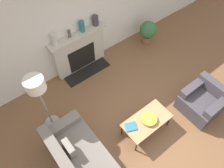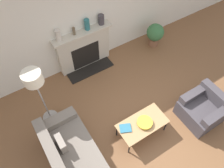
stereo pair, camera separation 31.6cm
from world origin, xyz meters
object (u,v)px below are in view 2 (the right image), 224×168
Objects in this scene: book at (125,128)px; mantel_vase_center_left at (74,31)px; armchair_near at (203,109)px; fireplace at (84,50)px; mantel_vase_left at (58,35)px; floor_lamp at (35,83)px; mantel_vase_right at (101,20)px; potted_plant at (155,34)px; coffee_table at (142,124)px; mantel_vase_center_right at (87,25)px; bowl at (145,122)px.

book is 2.52m from mantel_vase_center_left.
armchair_near reaches higher than book.
fireplace is 0.92m from mantel_vase_left.
mantel_vase_right is (2.06, 1.07, -0.06)m from floor_lamp.
potted_plant is (2.41, 2.01, -0.03)m from book.
coffee_table is at bearing -84.47° from mantel_vase_center_left.
mantel_vase_left is at bearing -144.74° from armchair_near.
armchair_near is 2.58m from potted_plant.
armchair_near is at bearing 9.32° from book.
mantel_vase_center_left is at bearing 0.00° from mantel_vase_left.
coffee_table is 2.93m from potted_plant.
floor_lamp is 6.32× the size of mantel_vase_right.
mantel_vase_center_right is at bearing 87.43° from coffee_table.
fireplace is at bearing -4.53° from mantel_vase_center_left.
mantel_vase_center_left reaches higher than potted_plant.
mantel_vase_right is (0.39, 0.00, -0.01)m from mantel_vase_center_right.
coffee_table is 4.16× the size of mantel_vase_right.
book is 1.16× the size of mantel_vase_right.
book is 1.99m from floor_lamp.
potted_plant is at bearing 46.68° from bowl.
mantel_vase_left is (-0.63, 2.49, 0.87)m from coffee_table.
mantel_vase_center_right is 2.14m from potted_plant.
floor_lamp reaches higher than mantel_vase_center_left.
floor_lamp reaches higher than potted_plant.
fireplace is at bearing 91.35° from coffee_table.
mantel_vase_left reaches higher than potted_plant.
armchair_near is at bearing -15.54° from coffee_table.
mantel_vase_left is (-0.66, 2.51, 0.80)m from bowl.
mantel_vase_right is (0.56, 0.01, 0.70)m from fireplace.
potted_plant is (2.10, -0.37, -0.14)m from fireplace.
coffee_table is at bearing -92.57° from mantel_vase_center_right.
coffee_table is at bearing -134.11° from potted_plant.
bowl reaches higher than book.
bowl is 0.46× the size of potted_plant.
mantel_vase_left is 0.39m from mantel_vase_center_left.
fireplace is at bearing 35.04° from floor_lamp.
coffee_table is 3.72× the size of mantel_vase_left.
bowl is 1.12× the size of book.
mantel_vase_center_right is (0.17, 0.01, 0.72)m from fireplace.
mantel_vase_center_right is at bearing 32.56° from floor_lamp.
mantel_vase_right is at bearing 27.36° from floor_lamp.
floor_lamp is at bearing -169.34° from potted_plant.
coffee_table is 3.58× the size of book.
mantel_vase_center_right is at bearing 103.31° from book.
fireplace is 0.96× the size of floor_lamp.
armchair_near is at bearing -62.87° from fireplace.
mantel_vase_left reaches higher than bowl.
bowl is at bearing -42.36° from floor_lamp.
floor_lamp is 8.22× the size of mantel_vase_center_left.
mantel_vase_left reaches higher than armchair_near.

